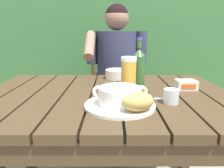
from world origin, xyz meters
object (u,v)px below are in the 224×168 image
object	(u,v)px
chair_near_diner	(116,93)
soup_bowl	(120,95)
diner_bowl	(118,74)
bread_roll	(138,101)
serving_plate	(120,105)
table_knife	(153,98)
person_eating	(116,70)
butter_tub	(186,85)
beer_glass	(129,75)
water_glass_small	(171,96)
beer_bottle	(139,68)

from	to	relation	value
chair_near_diner	soup_bowl	size ratio (longest dim) A/B	4.44
chair_near_diner	diner_bowl	world-z (taller)	chair_near_diner
bread_roll	diner_bowl	distance (m)	0.61
serving_plate	table_knife	size ratio (longest dim) A/B	2.01
chair_near_diner	soup_bowl	world-z (taller)	chair_near_diner
person_eating	butter_tub	distance (m)	0.72
diner_bowl	butter_tub	bearing A→B (deg)	-37.37
person_eating	bread_roll	bearing A→B (deg)	-86.36
butter_tub	table_knife	bearing A→B (deg)	-140.30
bread_roll	beer_glass	bearing A→B (deg)	92.65
chair_near_diner	table_knife	xyz separation A→B (m)	(0.15, -0.99, 0.27)
water_glass_small	beer_glass	bearing A→B (deg)	133.95
serving_plate	beer_bottle	xyz separation A→B (m)	(0.11, 0.28, 0.11)
chair_near_diner	serving_plate	xyz separation A→B (m)	(-0.01, -1.09, 0.27)
bread_roll	beer_bottle	world-z (taller)	beer_bottle
soup_bowl	butter_tub	size ratio (longest dim) A/B	2.14
soup_bowl	beer_bottle	size ratio (longest dim) A/B	0.83
table_knife	water_glass_small	bearing A→B (deg)	-41.01
person_eating	beer_bottle	size ratio (longest dim) A/B	4.65
water_glass_small	diner_bowl	bearing A→B (deg)	113.27
person_eating	table_knife	distance (m)	0.80
person_eating	table_knife	bearing A→B (deg)	-79.11
serving_plate	butter_tub	bearing A→B (deg)	36.48
butter_tub	table_knife	xyz separation A→B (m)	(-0.20, -0.17, -0.02)
person_eating	beer_bottle	bearing A→B (deg)	-80.07
serving_plate	beer_glass	distance (m)	0.24
soup_bowl	bread_roll	size ratio (longest dim) A/B	1.45
bread_roll	beer_bottle	xyz separation A→B (m)	(0.04, 0.36, 0.07)
bread_roll	table_knife	world-z (taller)	bread_roll
chair_near_diner	table_knife	size ratio (longest dim) A/B	6.90
table_knife	diner_bowl	bearing A→B (deg)	108.74
bread_roll	beer_glass	world-z (taller)	beer_glass
person_eating	beer_bottle	xyz separation A→B (m)	(0.11, -0.60, 0.12)
bread_roll	diner_bowl	world-z (taller)	bread_roll
chair_near_diner	diner_bowl	size ratio (longest dim) A/B	6.20
serving_plate	beer_glass	bearing A→B (deg)	76.72
person_eating	diner_bowl	bearing A→B (deg)	-89.54
soup_bowl	water_glass_small	size ratio (longest dim) A/B	3.42
beer_glass	table_knife	world-z (taller)	beer_glass
soup_bowl	beer_glass	distance (m)	0.22
butter_tub	diner_bowl	xyz separation A→B (m)	(-0.35, 0.27, 0.00)
serving_plate	water_glass_small	size ratio (longest dim) A/B	4.43
water_glass_small	diner_bowl	xyz separation A→B (m)	(-0.21, 0.49, -0.00)
serving_plate	table_knife	xyz separation A→B (m)	(0.15, 0.10, -0.00)
soup_bowl	table_knife	size ratio (longest dim) A/B	1.55
bread_roll	diner_bowl	size ratio (longest dim) A/B	0.96
beer_glass	diner_bowl	bearing A→B (deg)	97.97
chair_near_diner	water_glass_small	world-z (taller)	chair_near_diner
butter_tub	table_knife	distance (m)	0.27
chair_near_diner	butter_tub	xyz separation A→B (m)	(0.35, -0.82, 0.29)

